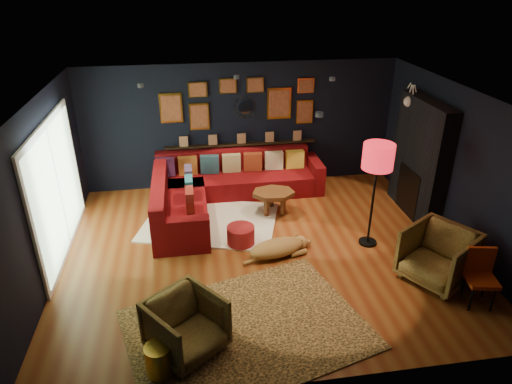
{
  "coord_description": "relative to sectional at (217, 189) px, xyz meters",
  "views": [
    {
      "loc": [
        -1.09,
        -6.33,
        4.26
      ],
      "look_at": [
        -0.06,
        0.3,
        0.96
      ],
      "focal_mm": 32.0,
      "sensor_mm": 36.0,
      "label": 1
    }
  ],
  "objects": [
    {
      "name": "floor",
      "position": [
        0.61,
        -1.81,
        -0.32
      ],
      "size": [
        6.5,
        6.5,
        0.0
      ],
      "primitive_type": "plane",
      "color": "brown",
      "rests_on": "ground"
    },
    {
      "name": "room_walls",
      "position": [
        0.61,
        -1.81,
        1.27
      ],
      "size": [
        6.5,
        6.5,
        6.5
      ],
      "color": "black",
      "rests_on": "ground"
    },
    {
      "name": "sectional",
      "position": [
        0.0,
        0.0,
        0.0
      ],
      "size": [
        3.41,
        2.69,
        0.86
      ],
      "color": "maroon",
      "rests_on": "ground"
    },
    {
      "name": "ledge",
      "position": [
        0.61,
        0.87,
        0.6
      ],
      "size": [
        3.2,
        0.12,
        0.04
      ],
      "primitive_type": "cube",
      "color": "black",
      "rests_on": "room_walls"
    },
    {
      "name": "gallery_wall",
      "position": [
        0.6,
        0.91,
        1.48
      ],
      "size": [
        3.15,
        0.04,
        1.02
      ],
      "color": "gold",
      "rests_on": "room_walls"
    },
    {
      "name": "sunburst_mirror",
      "position": [
        0.71,
        0.91,
        1.38
      ],
      "size": [
        0.47,
        0.16,
        0.47
      ],
      "color": "silver",
      "rests_on": "room_walls"
    },
    {
      "name": "fireplace",
      "position": [
        3.71,
        -0.91,
        0.7
      ],
      "size": [
        0.31,
        1.6,
        2.2
      ],
      "color": "black",
      "rests_on": "ground"
    },
    {
      "name": "deer_head",
      "position": [
        3.75,
        -0.41,
        1.73
      ],
      "size": [
        0.5,
        0.28,
        0.45
      ],
      "color": "white",
      "rests_on": "fireplace"
    },
    {
      "name": "sliding_door",
      "position": [
        -2.6,
        -1.21,
        0.78
      ],
      "size": [
        0.06,
        2.8,
        2.2
      ],
      "color": "white",
      "rests_on": "ground"
    },
    {
      "name": "ceiling_spots",
      "position": [
        0.61,
        -1.01,
        2.24
      ],
      "size": [
        3.3,
        2.5,
        0.06
      ],
      "color": "black",
      "rests_on": "room_walls"
    },
    {
      "name": "shag_rug",
      "position": [
        -0.19,
        -0.73,
        -0.31
      ],
      "size": [
        2.78,
        2.34,
        0.03
      ],
      "primitive_type": "cube",
      "rotation": [
        0.0,
        0.0,
        -0.29
      ],
      "color": "white",
      "rests_on": "ground"
    },
    {
      "name": "leopard_rug",
      "position": [
        0.11,
        -3.61,
        -0.31
      ],
      "size": [
        3.48,
        2.89,
        0.02
      ],
      "primitive_type": "cube",
      "rotation": [
        0.0,
        0.0,
        0.28
      ],
      "color": "tan",
      "rests_on": "ground"
    },
    {
      "name": "coffee_table",
      "position": [
        1.05,
        -0.52,
        0.04
      ],
      "size": [
        0.88,
        0.68,
        0.42
      ],
      "rotation": [
        0.0,
        0.0,
        -0.07
      ],
      "color": "#573314",
      "rests_on": "shag_rug"
    },
    {
      "name": "pouf",
      "position": [
        0.28,
        -1.56,
        -0.14
      ],
      "size": [
        0.47,
        0.47,
        0.31
      ],
      "primitive_type": "cylinder",
      "color": "maroon",
      "rests_on": "shag_rug"
    },
    {
      "name": "armchair_left",
      "position": [
        -0.66,
        -3.83,
        0.09
      ],
      "size": [
        1.09,
        1.08,
        0.82
      ],
      "primitive_type": "imported",
      "rotation": [
        0.0,
        0.0,
        0.66
      ],
      "color": "gold",
      "rests_on": "ground"
    },
    {
      "name": "armchair_right",
      "position": [
        3.06,
        -2.97,
        0.14
      ],
      "size": [
        1.2,
        1.21,
        0.93
      ],
      "primitive_type": "imported",
      "rotation": [
        0.0,
        0.0,
        -1.01
      ],
      "color": "gold",
      "rests_on": "ground"
    },
    {
      "name": "gold_stool",
      "position": [
        -0.99,
        -4.16,
        -0.12
      ],
      "size": [
        0.32,
        0.32,
        0.4
      ],
      "primitive_type": "cylinder",
      "color": "gold",
      "rests_on": "ground"
    },
    {
      "name": "orange_chair",
      "position": [
        3.38,
        -3.53,
        0.17
      ],
      "size": [
        0.46,
        0.46,
        0.84
      ],
      "rotation": [
        0.0,
        0.0,
        -0.2
      ],
      "color": "black",
      "rests_on": "ground"
    },
    {
      "name": "floor_lamp",
      "position": [
        2.45,
        -1.86,
        1.21
      ],
      "size": [
        0.5,
        0.5,
        1.81
      ],
      "color": "black",
      "rests_on": "ground"
    },
    {
      "name": "dog",
      "position": [
        0.82,
        -2.01,
        -0.1
      ],
      "size": [
        1.39,
        0.92,
        0.4
      ],
      "primitive_type": null,
      "rotation": [
        0.0,
        0.0,
        0.25
      ],
      "color": "#A2733B",
      "rests_on": "leopard_rug"
    }
  ]
}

